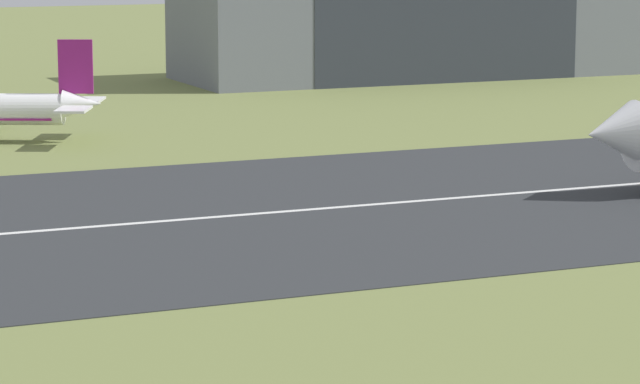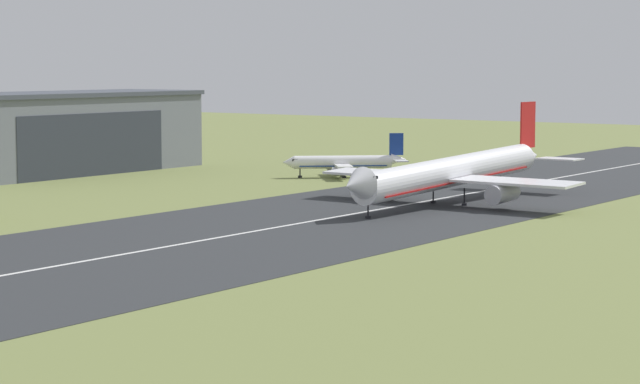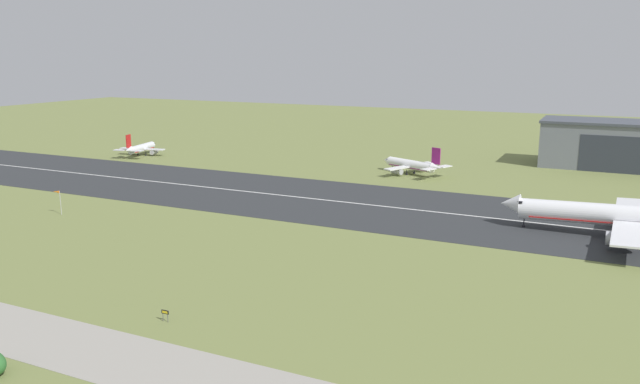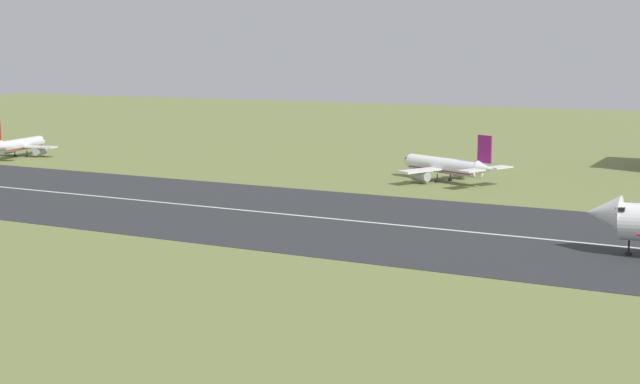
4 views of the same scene
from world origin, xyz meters
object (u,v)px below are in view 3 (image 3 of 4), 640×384
object	(u,v)px
windsock_pole	(57,193)
runway_sign	(165,313)
airplane_parked_west	(411,165)
airplane_landing	(639,218)
airplane_parked_centre	(141,148)

from	to	relation	value
windsock_pole	runway_sign	size ratio (longest dim) A/B	3.31
airplane_parked_west	runway_sign	world-z (taller)	airplane_parked_west
airplane_landing	airplane_parked_west	size ratio (longest dim) A/B	2.29
airplane_landing	windsock_pole	world-z (taller)	airplane_landing
airplane_landing	windsock_pole	bearing A→B (deg)	-164.03
windsock_pole	runway_sign	xyz separation A→B (m)	(66.88, -40.44, -4.08)
airplane_parked_west	runway_sign	xyz separation A→B (m)	(1.84, -131.28, -1.80)
airplane_parked_centre	airplane_landing	bearing A→B (deg)	-14.14
airplane_parked_west	runway_sign	size ratio (longest dim) A/B	13.96
airplane_landing	runway_sign	xyz separation A→B (m)	(-66.01, -78.47, -3.76)
windsock_pole	airplane_parked_centre	bearing A→B (deg)	118.47
airplane_landing	airplane_parked_west	xyz separation A→B (m)	(-67.85, 52.82, -1.96)
windsock_pole	airplane_landing	bearing A→B (deg)	15.97
airplane_landing	airplane_parked_centre	distance (m)	183.34
windsock_pole	runway_sign	bearing A→B (deg)	-31.16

